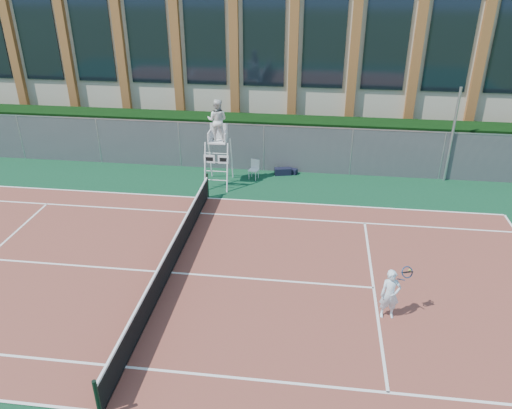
# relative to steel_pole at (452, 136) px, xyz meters

# --- Properties ---
(ground) EXTENTS (120.00, 120.00, 0.00)m
(ground) POSITION_rel_steel_pole_xyz_m (-10.23, -8.70, -2.12)
(ground) COLOR #233814
(apron) EXTENTS (36.00, 20.00, 0.01)m
(apron) POSITION_rel_steel_pole_xyz_m (-10.23, -7.70, -2.11)
(apron) COLOR #0D3C22
(apron) RESTS_ON ground
(tennis_court) EXTENTS (23.77, 10.97, 0.02)m
(tennis_court) POSITION_rel_steel_pole_xyz_m (-10.23, -8.70, -2.10)
(tennis_court) COLOR brown
(tennis_court) RESTS_ON apron
(tennis_net) EXTENTS (0.10, 11.30, 1.10)m
(tennis_net) POSITION_rel_steel_pole_xyz_m (-10.23, -8.70, -1.58)
(tennis_net) COLOR black
(tennis_net) RESTS_ON ground
(fence) EXTENTS (40.00, 0.06, 2.20)m
(fence) POSITION_rel_steel_pole_xyz_m (-10.23, 0.10, -1.02)
(fence) COLOR #595E60
(fence) RESTS_ON ground
(hedge) EXTENTS (40.00, 1.40, 2.20)m
(hedge) POSITION_rel_steel_pole_xyz_m (-10.23, 1.30, -1.02)
(hedge) COLOR black
(hedge) RESTS_ON ground
(building) EXTENTS (45.00, 10.60, 8.22)m
(building) POSITION_rel_steel_pole_xyz_m (-10.23, 9.25, 2.03)
(building) COLOR beige
(building) RESTS_ON ground
(steel_pole) EXTENTS (0.12, 0.12, 4.23)m
(steel_pole) POSITION_rel_steel_pole_xyz_m (0.00, 0.00, 0.00)
(steel_pole) COLOR #9EA0A5
(steel_pole) RESTS_ON ground
(umpire_chair) EXTENTS (1.08, 1.66, 3.86)m
(umpire_chair) POSITION_rel_steel_pole_xyz_m (-10.01, -1.65, 0.70)
(umpire_chair) COLOR white
(umpire_chair) RESTS_ON ground
(plastic_chair) EXTENTS (0.49, 0.50, 0.87)m
(plastic_chair) POSITION_rel_steel_pole_xyz_m (-8.55, -0.85, -1.60)
(plastic_chair) COLOR silver
(plastic_chair) RESTS_ON apron
(sports_bag_near) EXTENTS (0.80, 0.46, 0.32)m
(sports_bag_near) POSITION_rel_steel_pole_xyz_m (-7.29, -0.31, -1.95)
(sports_bag_near) COLOR black
(sports_bag_near) RESTS_ON apron
(sports_bag_far) EXTENTS (0.67, 0.47, 0.24)m
(sports_bag_far) POSITION_rel_steel_pole_xyz_m (-6.94, -0.10, -1.98)
(sports_bag_far) COLOR black
(sports_bag_far) RESTS_ON apron
(tennis_player) EXTENTS (0.88, 0.62, 1.54)m
(tennis_player) POSITION_rel_steel_pole_xyz_m (-3.56, -10.00, -1.32)
(tennis_player) COLOR white
(tennis_player) RESTS_ON tennis_court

